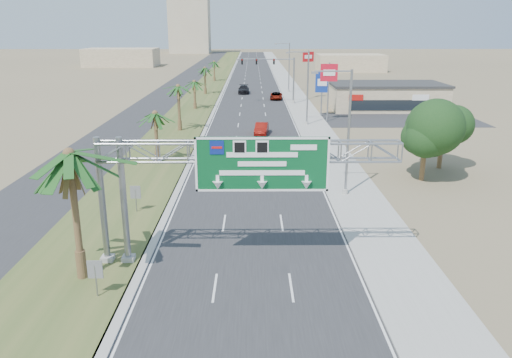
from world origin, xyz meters
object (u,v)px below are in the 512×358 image
at_px(pole_sign_red_far, 308,61).
at_px(car_far, 244,90).
at_px(store_building, 386,97).
at_px(pole_sign_blue, 322,84).
at_px(palm_near, 69,155).
at_px(car_mid_lane, 262,129).
at_px(signal_mast, 282,76).
at_px(car_right_lane, 276,96).
at_px(car_left_lane, 202,144).
at_px(pole_sign_red_near, 329,76).
at_px(sign_gantry, 233,161).

bearing_deg(pole_sign_red_far, car_far, 144.07).
distance_m(store_building, pole_sign_blue, 13.83).
relative_size(palm_near, store_building, 0.46).
relative_size(car_mid_lane, car_far, 0.81).
distance_m(signal_mast, car_right_lane, 6.93).
bearing_deg(car_mid_lane, car_left_lane, -120.31).
distance_m(pole_sign_red_near, pole_sign_red_far, 23.10).
xyz_separation_m(palm_near, signal_mast, (14.37, 63.97, -2.08)).
bearing_deg(store_building, pole_sign_red_far, 134.99).
bearing_deg(pole_sign_blue, store_building, 30.94).
relative_size(car_far, pole_sign_red_far, 0.61).
distance_m(signal_mast, car_far, 16.63).
height_order(store_building, car_right_lane, store_building).
xyz_separation_m(store_building, pole_sign_red_far, (-11.76, 11.76, 5.04)).
relative_size(signal_mast, store_building, 0.57).
height_order(palm_near, pole_sign_blue, palm_near).
bearing_deg(pole_sign_red_far, store_building, -45.01).
relative_size(palm_near, pole_sign_red_far, 0.94).
distance_m(car_mid_lane, pole_sign_blue, 16.65).
bearing_deg(car_mid_lane, store_building, 50.12).
bearing_deg(car_mid_lane, car_right_lane, 90.21).
relative_size(store_building, pole_sign_red_far, 2.02).
height_order(palm_near, car_mid_lane, palm_near).
bearing_deg(signal_mast, car_mid_lane, -98.82).
bearing_deg(pole_sign_red_far, car_mid_lane, -105.96).
bearing_deg(pole_sign_blue, signal_mast, 112.03).
xyz_separation_m(sign_gantry, signal_mast, (6.23, 62.05, -1.21)).
height_order(car_far, pole_sign_red_near, pole_sign_red_near).
relative_size(palm_near, car_mid_lane, 1.90).
relative_size(sign_gantry, pole_sign_red_far, 1.88).
bearing_deg(car_right_lane, signal_mast, -78.39).
xyz_separation_m(signal_mast, store_building, (16.83, -5.97, -2.85)).
bearing_deg(car_right_lane, pole_sign_blue, -68.21).
distance_m(signal_mast, pole_sign_red_near, 18.24).
distance_m(store_building, pole_sign_red_near, 16.61).
distance_m(car_left_lane, car_far, 49.72).
distance_m(sign_gantry, pole_sign_red_far, 68.78).
bearing_deg(signal_mast, car_right_lane, 97.84).
bearing_deg(car_left_lane, sign_gantry, -86.68).
bearing_deg(sign_gantry, car_right_lane, 85.36).
relative_size(signal_mast, car_right_lane, 2.19).
relative_size(sign_gantry, car_left_lane, 3.67).
height_order(store_building, pole_sign_red_far, pole_sign_red_far).
bearing_deg(car_left_lane, car_right_lane, 70.23).
xyz_separation_m(palm_near, store_building, (31.20, 58.00, -4.93)).
xyz_separation_m(store_building, pole_sign_blue, (-11.60, -6.95, 2.91)).
distance_m(sign_gantry, signal_mast, 62.37).
xyz_separation_m(palm_near, car_right_lane, (13.62, 69.44, -6.28)).
height_order(palm_near, pole_sign_red_near, palm_near).
height_order(sign_gantry, signal_mast, signal_mast).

